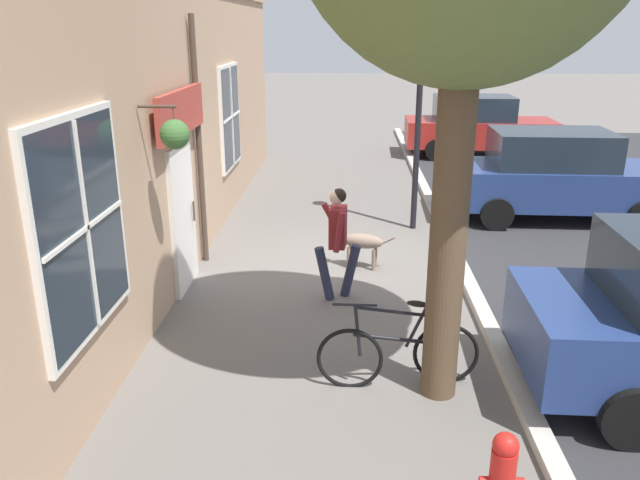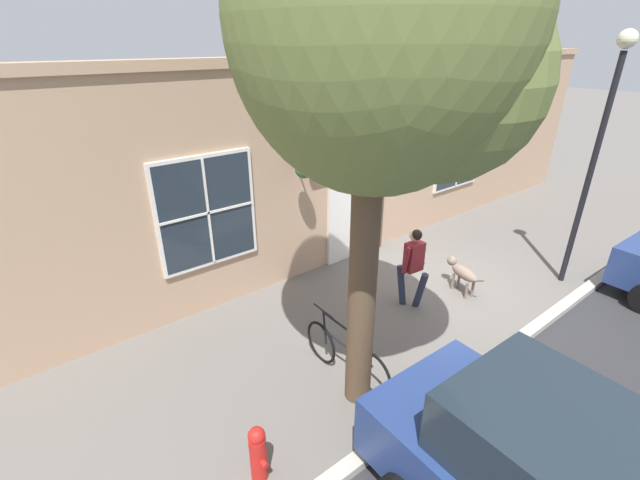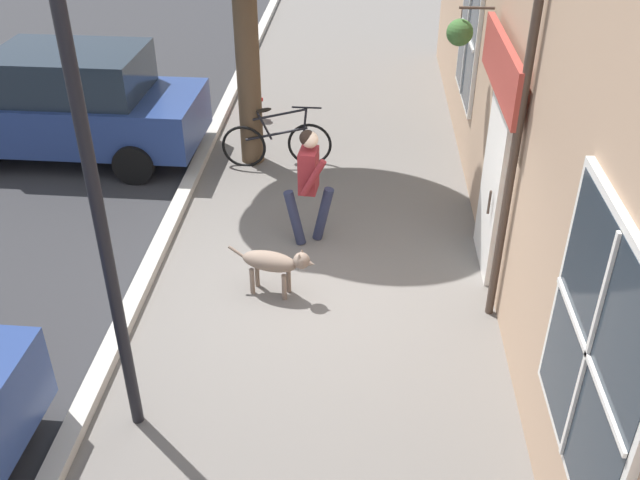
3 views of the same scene
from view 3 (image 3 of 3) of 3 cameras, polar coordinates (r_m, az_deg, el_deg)
The scene contains 8 objects.
ground_plane at distance 8.66m, azimuth -0.94°, elevation -3.69°, with size 90.00×90.00×0.00m, color #66605B.
storefront_facade at distance 7.77m, azimuth 16.63°, elevation 9.23°, with size 0.95×18.00×4.42m.
pedestrian_walking at distance 9.04m, azimuth -0.89°, elevation 5.00°, with size 0.66×0.58×1.60m.
dog_on_leash at distance 8.31m, azimuth -3.65°, elevation -1.82°, with size 1.06×0.41×0.66m.
leaning_bicycle at distance 11.36m, azimuth -3.45°, elevation 7.78°, with size 1.73×0.21×1.00m.
parked_car_nearest_curb at distance 12.14m, azimuth -19.55°, elevation 10.20°, with size 4.35×2.03×1.75m.
street_lamp at distance 5.49m, azimuth -18.78°, elevation 9.98°, with size 0.32×0.32×4.85m.
fire_hydrant at distance 13.18m, azimuth -5.35°, elevation 11.36°, with size 0.34×0.20×0.77m.
Camera 3 is at (-0.59, 6.97, 5.11)m, focal length 40.00 mm.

